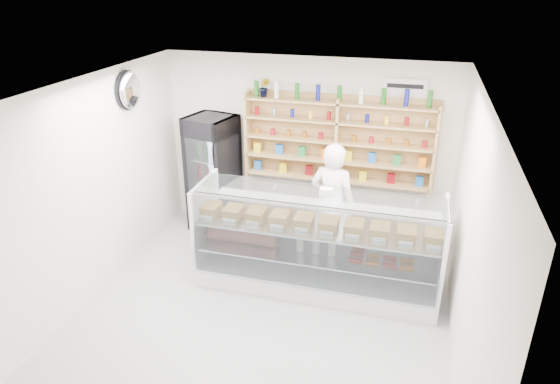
% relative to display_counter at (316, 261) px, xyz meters
% --- Properties ---
extents(room, '(5.00, 5.00, 5.00)m').
position_rel_display_counter_xyz_m(room, '(-0.52, -0.91, 1.03)').
color(room, '#9A9A9E').
rests_on(room, ground).
extents(display_counter, '(3.18, 0.95, 1.38)m').
position_rel_display_counter_xyz_m(display_counter, '(0.00, 0.00, 0.00)').
color(display_counter, white).
rests_on(display_counter, floor).
extents(shop_worker, '(0.74, 0.56, 1.82)m').
position_rel_display_counter_xyz_m(shop_worker, '(0.07, 0.69, 0.54)').
color(shop_worker, white).
rests_on(shop_worker, floor).
extents(drinks_cooler, '(0.82, 0.80, 1.89)m').
position_rel_display_counter_xyz_m(drinks_cooler, '(-1.95, 1.22, 0.57)').
color(drinks_cooler, black).
rests_on(drinks_cooler, floor).
extents(wall_shelving, '(2.84, 0.28, 1.33)m').
position_rel_display_counter_xyz_m(wall_shelving, '(-0.02, 1.43, 1.22)').
color(wall_shelving, tan).
rests_on(wall_shelving, back_wall).
extents(potted_plant, '(0.16, 0.13, 0.29)m').
position_rel_display_counter_xyz_m(potted_plant, '(-1.14, 1.43, 1.96)').
color(potted_plant, '#1E6626').
rests_on(potted_plant, wall_shelving).
extents(security_mirror, '(0.15, 0.50, 0.50)m').
position_rel_display_counter_xyz_m(security_mirror, '(-2.69, 0.29, 2.08)').
color(security_mirror, silver).
rests_on(security_mirror, left_wall).
extents(wall_sign, '(0.62, 0.03, 0.20)m').
position_rel_display_counter_xyz_m(wall_sign, '(0.88, 1.56, 2.08)').
color(wall_sign, white).
rests_on(wall_sign, back_wall).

